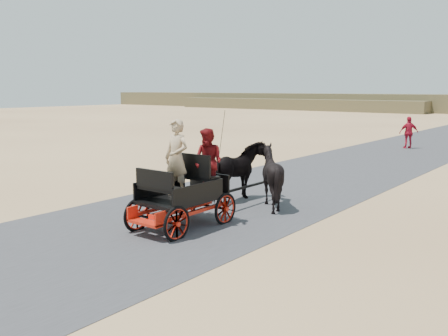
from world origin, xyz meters
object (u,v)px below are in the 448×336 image
Objects in this scene: horse_right at (271,176)px; pedestrian at (409,133)px; carriage at (182,212)px; horse_left at (239,172)px.

pedestrian reaches higher than horse_right.
horse_right is at bearing 79.61° from carriage.
pedestrian is at bearing -85.16° from horse_right.
horse_left is 1.16× the size of pedestrian.
horse_right reaches higher than horse_left.
horse_left is at bearing 0.00° from horse_right.
carriage is 1.20× the size of horse_left.
pedestrian is at bearing 92.41° from carriage.
horse_right is 15.94m from pedestrian.
carriage is 3.09m from horse_right.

